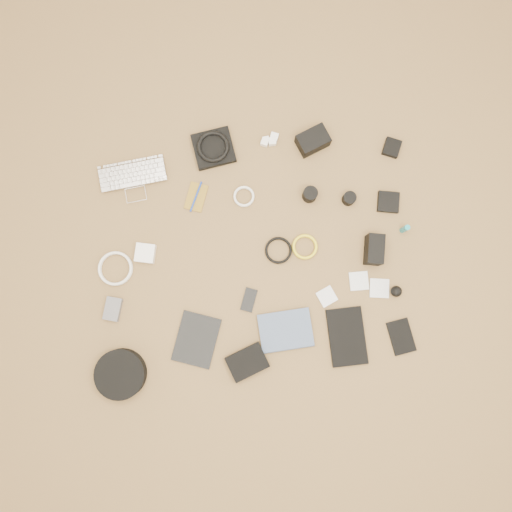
{
  "coord_description": "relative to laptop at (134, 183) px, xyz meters",
  "views": [
    {
      "loc": [
        -0.02,
        -0.23,
        2.11
      ],
      "look_at": [
        0.0,
        -0.01,
        0.02
      ],
      "focal_mm": 35.0,
      "sensor_mm": 36.0,
      "label": 1
    }
  ],
  "objects": [
    {
      "name": "power_brick",
      "position": [
        0.03,
        -0.31,
        0.01
      ],
      "size": [
        0.09,
        0.09,
        0.03
      ],
      "primitive_type": "cube",
      "rotation": [
        0.0,
        0.0,
        -0.2
      ],
      "color": "white",
      "rests_on": "ground"
    },
    {
      "name": "headphones",
      "position": [
        0.35,
        0.13,
        0.03
      ],
      "size": [
        0.16,
        0.16,
        0.02
      ],
      "primitive_type": "torus",
      "rotation": [
        0.0,
        0.0,
        0.13
      ],
      "color": "black",
      "rests_on": "headphone_pouch"
    },
    {
      "name": "dslr_camera",
      "position": [
        0.78,
        0.12,
        0.03
      ],
      "size": [
        0.15,
        0.13,
        0.07
      ],
      "primitive_type": "cube",
      "rotation": [
        0.0,
        0.0,
        0.4
      ],
      "color": "black",
      "rests_on": "ground"
    },
    {
      "name": "charger_a",
      "position": [
        0.58,
        0.15,
        0.0
      ],
      "size": [
        0.03,
        0.03,
        0.03
      ],
      "primitive_type": "cube",
      "rotation": [
        0.0,
        0.0,
        0.11
      ],
      "color": "white",
      "rests_on": "ground"
    },
    {
      "name": "battery_charger",
      "position": [
        -0.12,
        -0.53,
        0.0
      ],
      "size": [
        0.09,
        0.11,
        0.03
      ],
      "primitive_type": "cube",
      "rotation": [
        0.0,
        0.0,
        -0.26
      ],
      "color": "#5D5C62",
      "rests_on": "ground"
    },
    {
      "name": "filter_case_mid",
      "position": [
        0.93,
        -0.49,
        -0.01
      ],
      "size": [
        0.08,
        0.08,
        0.01
      ],
      "primitive_type": "cube",
      "rotation": [
        0.0,
        0.0,
        0.01
      ],
      "color": "silver",
      "rests_on": "ground"
    },
    {
      "name": "air_blower",
      "position": [
        1.07,
        -0.55,
        0.01
      ],
      "size": [
        0.06,
        0.06,
        0.05
      ],
      "primitive_type": "sphere",
      "rotation": [
        0.0,
        0.0,
        -0.34
      ],
      "color": "black",
      "rests_on": "ground"
    },
    {
      "name": "filter_case_right",
      "position": [
        1.01,
        -0.53,
        -0.01
      ],
      "size": [
        0.09,
        0.09,
        0.01
      ],
      "primitive_type": "cube",
      "rotation": [
        0.0,
        0.0,
        -0.13
      ],
      "color": "silver",
      "rests_on": "ground"
    },
    {
      "name": "lens_a",
      "position": [
        0.75,
        -0.11,
        0.02
      ],
      "size": [
        0.07,
        0.07,
        0.07
      ],
      "primitive_type": "cylinder",
      "rotation": [
        0.0,
        0.0,
        0.21
      ],
      "color": "black",
      "rests_on": "ground"
    },
    {
      "name": "notebook_black_b",
      "position": [
        1.08,
        -0.74,
        -0.01
      ],
      "size": [
        0.12,
        0.16,
        0.01
      ],
      "primitive_type": "cube",
      "rotation": [
        0.0,
        0.0,
        0.18
      ],
      "color": "black",
      "rests_on": "ground"
    },
    {
      "name": "room_shell",
      "position": [
        0.5,
        -0.35,
        1.24
      ],
      "size": [
        4.04,
        4.04,
        2.58
      ],
      "color": "brown",
      "rests_on": "ground"
    },
    {
      "name": "flash",
      "position": [
        0.99,
        -0.37,
        0.04
      ],
      "size": [
        0.09,
        0.13,
        0.09
      ],
      "primitive_type": "cube",
      "rotation": [
        0.0,
        0.0,
        -0.16
      ],
      "color": "black",
      "rests_on": "ground"
    },
    {
      "name": "cable_white_b",
      "position": [
        -0.1,
        -0.36,
        -0.01
      ],
      "size": [
        0.19,
        0.19,
        0.01
      ],
      "primitive_type": "torus",
      "rotation": [
        0.0,
        0.0,
        0.37
      ],
      "color": "white",
      "rests_on": "ground"
    },
    {
      "name": "headphone_case",
      "position": [
        -0.09,
        -0.8,
        0.02
      ],
      "size": [
        0.26,
        0.26,
        0.06
      ],
      "primitive_type": "cylinder",
      "rotation": [
        0.0,
        0.0,
        -0.29
      ],
      "color": "black",
      "rests_on": "ground"
    },
    {
      "name": "notebook_olive",
      "position": [
        0.26,
        -0.08,
        -0.01
      ],
      "size": [
        0.11,
        0.14,
        0.01
      ],
      "primitive_type": "cube",
      "rotation": [
        0.0,
        0.0,
        -0.33
      ],
      "color": "olive",
      "rests_on": "ground"
    },
    {
      "name": "charger_c",
      "position": [
        0.62,
        0.16,
        0.0
      ],
      "size": [
        0.04,
        0.04,
        0.03
      ],
      "primitive_type": "cube",
      "rotation": [
        0.0,
        0.0,
        -0.36
      ],
      "color": "white",
      "rests_on": "ground"
    },
    {
      "name": "phone",
      "position": [
        0.46,
        -0.54,
        -0.01
      ],
      "size": [
        0.08,
        0.11,
        0.01
      ],
      "primitive_type": "cube",
      "rotation": [
        0.0,
        0.0,
        -0.34
      ],
      "color": "black",
      "rests_on": "ground"
    },
    {
      "name": "paperback",
      "position": [
        0.6,
        -0.76,
        -0.0
      ],
      "size": [
        0.23,
        0.18,
        0.02
      ],
      "primitive_type": "imported",
      "rotation": [
        0.0,
        0.0,
        1.64
      ],
      "color": "#475879",
      "rests_on": "ground"
    },
    {
      "name": "lens_b",
      "position": [
        0.91,
        -0.14,
        0.01
      ],
      "size": [
        0.06,
        0.06,
        0.05
      ],
      "primitive_type": "cylinder",
      "rotation": [
        0.0,
        0.0,
        -0.01
      ],
      "color": "black",
      "rests_on": "ground"
    },
    {
      "name": "cable_black",
      "position": [
        0.6,
        -0.34,
        -0.01
      ],
      "size": [
        0.12,
        0.12,
        0.01
      ],
      "primitive_type": "torus",
      "rotation": [
        0.0,
        0.0,
        0.06
      ],
      "color": "black",
      "rests_on": "ground"
    },
    {
      "name": "cable_white_a",
      "position": [
        0.47,
        -0.09,
        -0.01
      ],
      "size": [
        0.1,
        0.1,
        0.01
      ],
      "primitive_type": "torus",
      "rotation": [
        0.0,
        0.0,
        -0.05
      ],
      "color": "white",
      "rests_on": "ground"
    },
    {
      "name": "lens_pouch",
      "position": [
        1.12,
        0.07,
        0.0
      ],
      "size": [
        0.09,
        0.1,
        0.03
      ],
      "primitive_type": "cube",
      "rotation": [
        0.0,
        0.0,
        -0.39
      ],
      "color": "black",
      "rests_on": "ground"
    },
    {
      "name": "notebook_black_a",
      "position": [
        0.85,
        -0.72,
        -0.0
      ],
      "size": [
        0.16,
        0.25,
        0.02
      ],
      "primitive_type": "cube",
      "rotation": [
        0.0,
        0.0,
        0.04
      ],
      "color": "black",
      "rests_on": "ground"
    },
    {
      "name": "headphone_pouch",
      "position": [
        0.35,
        0.13,
        0.0
      ],
      "size": [
        0.19,
        0.18,
        0.03
      ],
      "primitive_type": "cube",
      "rotation": [
        0.0,
        0.0,
        0.17
      ],
      "color": "black",
      "rests_on": "ground"
    },
    {
      "name": "filter_case_left",
      "position": [
        0.78,
        -0.55,
        -0.01
      ],
      "size": [
        0.09,
        0.09,
        0.01
      ],
      "primitive_type": "cube",
      "rotation": [
        0.0,
        0.0,
        0.44
      ],
      "color": "silver",
      "rests_on": "ground"
    },
    {
      "name": "laptop",
      "position": [
        0.0,
        0.0,
        0.0
      ],
      "size": [
        0.31,
        0.23,
        0.02
      ],
      "primitive_type": "imported",
      "rotation": [
        0.0,
        0.0,
        0.12
      ],
      "color": "silver",
      "rests_on": "ground"
    },
    {
      "name": "card_reader",
      "position": [
        1.08,
        -0.17,
        -0.0
      ],
      "size": [
        0.1,
        0.1,
        0.02
      ],
      "primitive_type": "cube",
      "rotation": [
        0.0,
        0.0,
        -0.17
      ],
      "color": "black",
      "rests_on": "ground"
    },
    {
      "name": "lens_cleaner",
      "position": [
        1.13,
        -0.29,
        0.03
      ],
      "size": [
        0.03,
        0.03,
        0.08
      ],
      "primitive_type": "cylinder",
      "rotation": [
        0.0,
        0.0,
        -0.17
      ],
      "color": "teal",
      "rests_on": "ground"
    },
    {
      "name": "charger_d",
      "position": [
        0.61,
        0.14,
        0.0
      ],
      "size": [
        0.03,
        0.03,
        0.03
      ],
      "primitive_type": "cube",
      "rotation": [
        0.0,
        0.0,
        0.03
      ],
      "color": "white",
      "rests_on": "ground"
    },
    {
      "name": "drive_case",
      "position": [
        0.43,
        -0.79,
        0.01
      ],
      "size": [
        0.19,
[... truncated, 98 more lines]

